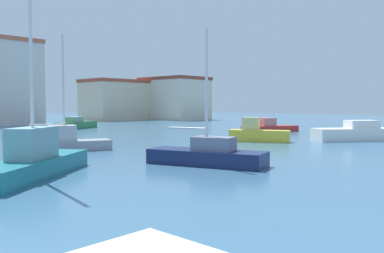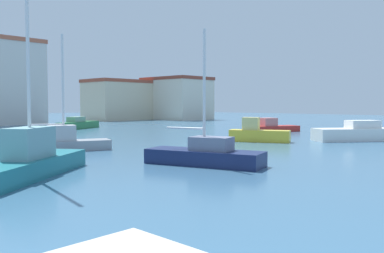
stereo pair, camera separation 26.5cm
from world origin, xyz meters
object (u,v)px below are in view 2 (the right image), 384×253
Objects in this scene: sailboat_teal_far_left at (30,159)px; motorboat_green_mid_harbor at (78,124)px; motorboat_yellow_near_pier at (258,134)px; motorboat_white_outer_mooring at (363,133)px; motorboat_red_inner_mooring at (271,127)px; sailboat_grey_behind_lamppost at (63,142)px; sailboat_navy_distant_north at (205,154)px.

sailboat_teal_far_left is 1.73× the size of motorboat_green_mid_harbor.
motorboat_white_outer_mooring is at bearing -39.80° from motorboat_yellow_near_pier.
sailboat_teal_far_left is at bearing -173.73° from motorboat_yellow_near_pier.
motorboat_red_inner_mooring is 19.38m from motorboat_green_mid_harbor.
motorboat_white_outer_mooring is (5.78, -4.82, -0.03)m from motorboat_yellow_near_pier.
motorboat_red_inner_mooring is 0.86× the size of sailboat_grey_behind_lamppost.
motorboat_red_inner_mooring is 10.32m from motorboat_yellow_near_pier.
motorboat_yellow_near_pier is 7.53m from motorboat_white_outer_mooring.
motorboat_white_outer_mooring is at bearing -7.61° from sailboat_teal_far_left.
motorboat_green_mid_harbor is at bearing 92.13° from motorboat_yellow_near_pier.
sailboat_grey_behind_lamppost is (-1.53, 8.99, 0.06)m from sailboat_navy_distant_north.
motorboat_green_mid_harbor is 20.25m from sailboat_grey_behind_lamppost.
motorboat_green_mid_harbor is (9.51, 25.97, -0.00)m from sailboat_navy_distant_north.
motorboat_green_mid_harbor is 0.87× the size of motorboat_white_outer_mooring.
sailboat_navy_distant_north is 0.98× the size of motorboat_green_mid_harbor.
motorboat_yellow_near_pier is at bearing 23.29° from sailboat_navy_distant_north.
sailboat_teal_far_left is 26.57m from motorboat_red_inner_mooring.
sailboat_teal_far_left is 1.78× the size of sailboat_navy_distant_north.
sailboat_navy_distant_north is 0.90× the size of sailboat_grey_behind_lamppost.
sailboat_grey_behind_lamppost is at bearing 158.96° from motorboat_yellow_near_pier.
sailboat_teal_far_left is 1.59× the size of sailboat_grey_behind_lamppost.
sailboat_navy_distant_north is at bearing -156.71° from motorboat_yellow_near_pier.
sailboat_grey_behind_lamppost is at bearing 99.63° from sailboat_navy_distant_north.
sailboat_teal_far_left is 1.85× the size of motorboat_red_inner_mooring.
sailboat_grey_behind_lamppost is 12.68m from motorboat_yellow_near_pier.
motorboat_yellow_near_pier is at bearing -87.87° from motorboat_green_mid_harbor.
sailboat_grey_behind_lamppost reaches higher than motorboat_green_mid_harbor.
sailboat_grey_behind_lamppost is at bearing 151.99° from motorboat_white_outer_mooring.
sailboat_teal_far_left is 28.21m from motorboat_green_mid_harbor.
sailboat_teal_far_left is 16.72m from motorboat_yellow_near_pier.
motorboat_yellow_near_pier is (10.31, 4.44, 0.09)m from sailboat_navy_distant_north.
sailboat_navy_distant_north reaches higher than motorboat_green_mid_harbor.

